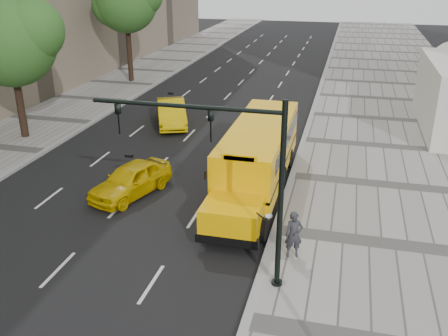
% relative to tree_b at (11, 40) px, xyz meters
% --- Properties ---
extents(ground, '(140.00, 140.00, 0.00)m').
position_rel_tree_b_xyz_m(ground, '(10.40, -2.00, -5.86)').
color(ground, black).
rests_on(ground, ground).
extents(sidewalk_museum, '(12.00, 140.00, 0.15)m').
position_rel_tree_b_xyz_m(sidewalk_museum, '(22.40, -2.00, -5.79)').
color(sidewalk_museum, gray).
rests_on(sidewalk_museum, ground).
extents(curb_museum, '(0.30, 140.00, 0.15)m').
position_rel_tree_b_xyz_m(curb_museum, '(16.40, -2.00, -5.79)').
color(curb_museum, gray).
rests_on(curb_museum, ground).
extents(curb_far, '(0.30, 140.00, 0.15)m').
position_rel_tree_b_xyz_m(curb_far, '(2.40, -2.00, -5.79)').
color(curb_far, gray).
rests_on(curb_far, ground).
extents(tree_b, '(5.81, 5.16, 8.40)m').
position_rel_tree_b_xyz_m(tree_b, '(0.00, 0.00, 0.00)').
color(tree_b, black).
rests_on(tree_b, ground).
extents(tree_c, '(5.96, 5.30, 9.56)m').
position_rel_tree_b_xyz_m(tree_c, '(0.00, 15.73, 1.09)').
color(tree_c, black).
rests_on(tree_c, ground).
extents(school_bus, '(2.96, 11.56, 3.19)m').
position_rel_tree_b_xyz_m(school_bus, '(14.90, -3.46, -4.10)').
color(school_bus, '#FFB400').
rests_on(school_bus, ground).
extents(taxi_near, '(3.06, 4.73, 1.50)m').
position_rel_tree_b_xyz_m(taxi_near, '(9.43, -5.73, -5.11)').
color(taxi_near, '#D2AB04').
rests_on(taxi_near, ground).
extents(taxi_far, '(3.55, 5.28, 1.65)m').
position_rel_tree_b_xyz_m(taxi_far, '(7.64, 4.76, -5.04)').
color(taxi_far, '#D2AB04').
rests_on(taxi_far, ground).
extents(pedestrian, '(0.73, 0.58, 1.75)m').
position_rel_tree_b_xyz_m(pedestrian, '(17.31, -9.33, -4.84)').
color(pedestrian, '#2B2C33').
rests_on(pedestrian, sidewalk_museum).
extents(traffic_signal, '(6.18, 0.36, 6.40)m').
position_rel_tree_b_xyz_m(traffic_signal, '(15.59, -11.16, -1.77)').
color(traffic_signal, black).
rests_on(traffic_signal, ground).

